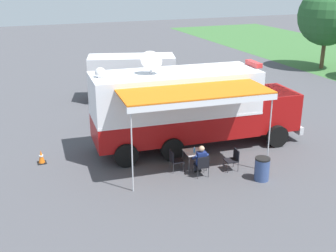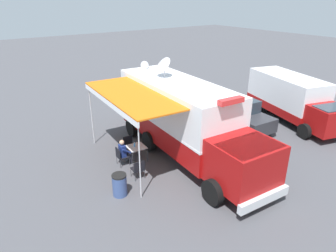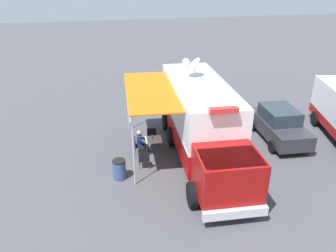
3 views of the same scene
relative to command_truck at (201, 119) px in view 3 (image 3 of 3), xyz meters
The scene contains 12 objects.
ground_plane 2.08m from the command_truck, 96.36° to the right, with size 100.00×100.00×0.00m, color #47474C.
lot_stripe 3.08m from the command_truck, 162.15° to the right, with size 0.12×4.80×0.01m, color silver.
command_truck is the anchor object (origin of this frame).
folding_table 2.63m from the command_truck, 20.70° to the right, with size 0.85×0.85×0.73m.
water_bottle 2.63m from the command_truck, 21.24° to the right, with size 0.07×0.07×0.22m.
folding_chair_at_table 3.39m from the command_truck, 16.24° to the right, with size 0.51×0.51×0.87m.
folding_chair_beside_table 3.03m from the command_truck, 38.52° to the right, with size 0.51×0.51×0.87m.
folding_chair_spare_by_truck 3.24m from the command_truck, 11.24° to the left, with size 0.52×0.52×0.87m.
seated_responder 3.17m from the command_truck, 17.05° to the right, with size 0.68×0.58×1.25m.
trash_bin 4.44m from the command_truck, 15.81° to the left, with size 0.57×0.57×0.91m.
traffic_cone 6.77m from the command_truck, 95.26° to the right, with size 0.36×0.36×0.58m.
car_behind_truck 4.80m from the command_truck, behind, with size 2.25×4.32×1.76m.
Camera 3 is at (4.69, 14.19, 8.27)m, focal length 35.28 mm.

